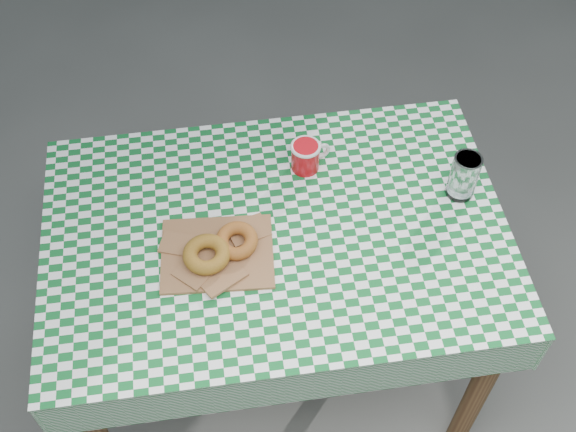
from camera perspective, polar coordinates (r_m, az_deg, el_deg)
The scene contains 8 objects.
ground at distance 2.46m, azimuth -5.08°, elevation -12.08°, with size 60.00×60.00×0.00m, color #4B4B46.
table at distance 2.13m, azimuth -0.81°, elevation -7.23°, with size 1.14×0.76×0.75m, color #502F1B.
tablecloth at distance 1.81m, azimuth -0.95°, elevation -1.22°, with size 1.16×0.78×0.01m, color #0E5A24.
paper_bag at distance 1.77m, azimuth -5.59°, elevation -2.90°, with size 0.27×0.22×0.01m, color #935E40.
bagel_front at distance 1.74m, azimuth -6.42°, elevation -3.01°, with size 0.11×0.11×0.04m, color olive.
bagel_back at distance 1.76m, azimuth -4.06°, elevation -1.95°, with size 0.10×0.10×0.03m, color #95461F.
coffee_mug at distance 1.91m, azimuth 1.38°, elevation 4.69°, with size 0.15×0.15×0.08m, color #AC0B12, non-canonical shape.
drinking_glass at distance 1.89m, azimuth 13.66°, elevation 3.07°, with size 0.07×0.07×0.13m, color white.
Camera 1 is at (0.10, -1.06, 2.22)m, focal length 45.20 mm.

